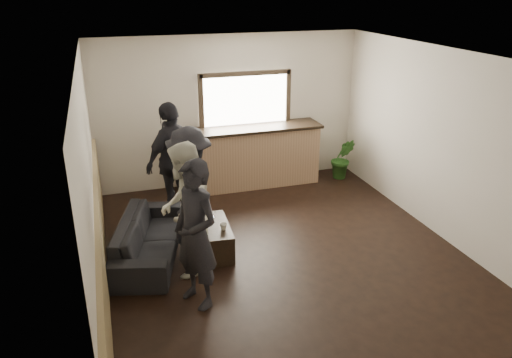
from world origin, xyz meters
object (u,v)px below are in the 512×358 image
object	(u,v)px
bar_counter	(250,153)
sofa	(149,238)
person_a	(196,235)
person_b	(185,210)
cup_b	(223,227)
potted_plant	(343,158)
person_d	(173,160)
coffee_table	(211,238)
cup_a	(205,217)
person_c	(190,187)

from	to	relation	value
bar_counter	sofa	bearing A→B (deg)	-134.95
person_a	person_b	bearing A→B (deg)	152.26
cup_b	potted_plant	size ratio (longest dim) A/B	0.12
person_d	potted_plant	bearing A→B (deg)	153.10
person_a	sofa	bearing A→B (deg)	171.52
coffee_table	person_d	distance (m)	1.64
sofa	cup_a	bearing A→B (deg)	-70.41
coffee_table	cup_a	size ratio (longest dim) A/B	7.46
bar_counter	potted_plant	size ratio (longest dim) A/B	3.31
coffee_table	potted_plant	size ratio (longest dim) A/B	1.15
coffee_table	cup_b	world-z (taller)	cup_b
person_b	person_d	world-z (taller)	person_d
person_a	person_c	distance (m)	1.52
bar_counter	cup_b	bearing A→B (deg)	-114.61
coffee_table	sofa	bearing A→B (deg)	171.11
person_a	person_c	size ratio (longest dim) A/B	1.03
person_b	person_c	xyz separation A→B (m)	(0.21, 0.76, -0.01)
sofa	person_d	bearing A→B (deg)	-8.71
cup_a	cup_b	world-z (taller)	cup_a
bar_counter	sofa	size ratio (longest dim) A/B	1.36
bar_counter	person_a	distance (m)	3.83
cup_b	person_b	xyz separation A→B (m)	(-0.56, -0.23, 0.44)
sofa	coffee_table	xyz separation A→B (m)	(0.87, -0.14, -0.08)
bar_counter	coffee_table	size ratio (longest dim) A/B	2.87
coffee_table	cup_a	xyz separation A→B (m)	(-0.04, 0.19, 0.26)
sofa	person_c	distance (m)	0.92
person_a	person_d	distance (m)	2.58
coffee_table	cup_b	size ratio (longest dim) A/B	9.26
cup_b	person_a	world-z (taller)	person_a
bar_counter	cup_b	distance (m)	2.71
coffee_table	person_c	bearing A→B (deg)	120.34
sofa	person_a	size ratio (longest dim) A/B	1.08
coffee_table	person_c	distance (m)	0.80
bar_counter	person_a	xyz separation A→B (m)	(-1.69, -3.43, 0.28)
cup_b	potted_plant	world-z (taller)	potted_plant
cup_a	coffee_table	bearing A→B (deg)	-78.80
cup_a	person_c	xyz separation A→B (m)	(-0.17, 0.16, 0.43)
person_b	person_c	bearing A→B (deg)	-176.16
cup_a	person_c	size ratio (longest dim) A/B	0.07
potted_plant	person_d	size ratio (longest dim) A/B	0.43
bar_counter	person_d	bearing A→B (deg)	-151.30
person_a	person_b	world-z (taller)	person_a
potted_plant	person_a	xyz separation A→B (m)	(-3.54, -3.20, 0.51)
bar_counter	person_c	world-z (taller)	bar_counter
cup_a	person_a	size ratio (longest dim) A/B	0.07
coffee_table	cup_a	distance (m)	0.33
potted_plant	person_c	xyz separation A→B (m)	(-3.32, -1.70, 0.49)
person_d	person_c	bearing A→B (deg)	57.08
person_c	person_d	bearing A→B (deg)	-152.42
cup_a	person_a	world-z (taller)	person_a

